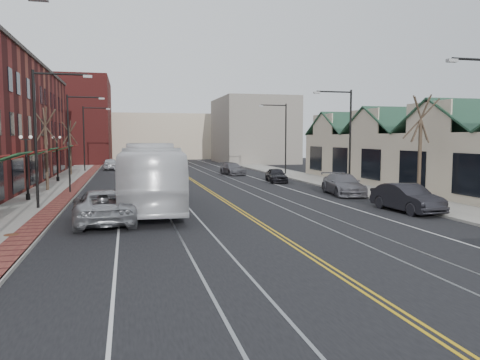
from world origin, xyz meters
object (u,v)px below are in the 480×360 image
parked_suv (103,206)px  parked_car_b (407,198)px  transit_bus (151,176)px  parked_car_c (343,184)px  parked_car_d (276,175)px

parked_suv → parked_car_b: size_ratio=1.25×
transit_bus → parked_car_b: transit_bus is taller
transit_bus → parked_car_c: 14.75m
transit_bus → parked_car_c: size_ratio=2.58×
parked_suv → parked_car_b: (16.80, -0.39, -0.04)m
parked_car_c → parked_car_d: bearing=107.1°
parked_car_b → parked_car_c: bearing=85.2°
parked_suv → parked_car_d: 23.81m
parked_car_c → parked_car_b: bearing=-83.1°
transit_bus → parked_car_b: bearing=163.1°
parked_car_c → parked_car_d: 10.69m
parked_suv → parked_car_c: (16.88, 7.89, -0.07)m
parked_suv → parked_car_c: bearing=-160.1°
parked_car_b → parked_car_d: (-1.72, 18.81, -0.12)m
parked_car_b → parked_car_d: 18.89m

